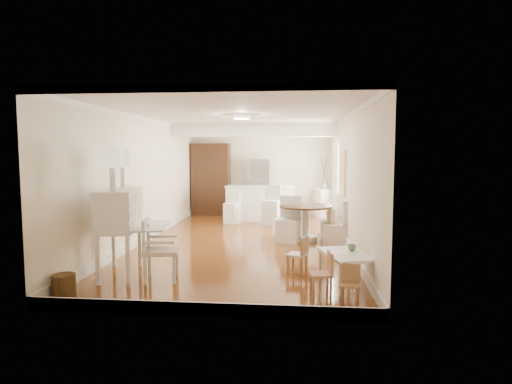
% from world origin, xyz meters
% --- Properties ---
extents(room, '(9.00, 9.04, 2.82)m').
position_xyz_m(room, '(0.04, 0.32, 1.98)').
color(room, brown).
rests_on(room, ground).
extents(secretary_bureau, '(1.30, 1.32, 1.42)m').
position_xyz_m(secretary_bureau, '(-1.70, -2.87, 0.71)').
color(secretary_bureau, white).
rests_on(secretary_bureau, ground).
extents(gustavian_armchair, '(0.65, 0.65, 0.97)m').
position_xyz_m(gustavian_armchair, '(-0.95, -3.07, 0.49)').
color(gustavian_armchair, silver).
rests_on(gustavian_armchair, ground).
extents(wicker_basket, '(0.42, 0.42, 0.32)m').
position_xyz_m(wicker_basket, '(-2.05, -3.97, 0.16)').
color(wicker_basket, '#4C3217').
rests_on(wicker_basket, ground).
extents(kids_table, '(0.84, 1.11, 0.49)m').
position_xyz_m(kids_table, '(1.90, -3.04, 0.25)').
color(kids_table, silver).
rests_on(kids_table, ground).
extents(kids_chair_a, '(0.34, 0.34, 0.63)m').
position_xyz_m(kids_chair_a, '(1.50, -3.55, 0.31)').
color(kids_chair_a, '#B17650').
rests_on(kids_chair_a, ground).
extents(kids_chair_b, '(0.40, 0.40, 0.63)m').
position_xyz_m(kids_chair_b, '(1.17, -2.42, 0.31)').
color(kids_chair_b, '#AE784F').
rests_on(kids_chair_b, ground).
extents(kids_chair_c, '(0.30, 0.30, 0.52)m').
position_xyz_m(kids_chair_c, '(1.87, -3.85, 0.26)').
color(kids_chair_c, '#9E6E48').
rests_on(kids_chair_c, ground).
extents(banquette, '(0.52, 1.60, 0.98)m').
position_xyz_m(banquette, '(1.99, 0.50, 0.49)').
color(banquette, silver).
rests_on(banquette, ground).
extents(dining_table, '(1.32, 1.32, 0.81)m').
position_xyz_m(dining_table, '(1.37, 0.23, 0.41)').
color(dining_table, '#492F17').
rests_on(dining_table, ground).
extents(slip_chair_near, '(0.58, 0.59, 1.03)m').
position_xyz_m(slip_chair_near, '(0.99, 0.07, 0.51)').
color(slip_chair_near, white).
rests_on(slip_chair_near, ground).
extents(slip_chair_far, '(0.56, 0.55, 0.83)m').
position_xyz_m(slip_chair_far, '(0.87, 0.76, 0.41)').
color(slip_chair_far, white).
rests_on(slip_chair_far, ground).
extents(breakfast_counter, '(2.05, 0.65, 1.03)m').
position_xyz_m(breakfast_counter, '(0.10, 3.10, 0.52)').
color(breakfast_counter, white).
rests_on(breakfast_counter, ground).
extents(bar_stool_left, '(0.48, 0.48, 0.92)m').
position_xyz_m(bar_stool_left, '(-0.66, 2.47, 0.46)').
color(bar_stool_left, white).
rests_on(bar_stool_left, ground).
extents(bar_stool_right, '(0.53, 0.53, 1.11)m').
position_xyz_m(bar_stool_right, '(0.47, 2.26, 0.55)').
color(bar_stool_right, silver).
rests_on(bar_stool_right, ground).
extents(pantry_cabinet, '(1.20, 0.60, 2.30)m').
position_xyz_m(pantry_cabinet, '(-1.60, 4.18, 1.15)').
color(pantry_cabinet, '#381E11').
rests_on(pantry_cabinet, ground).
extents(fridge, '(0.75, 0.65, 1.80)m').
position_xyz_m(fridge, '(0.30, 4.15, 0.90)').
color(fridge, silver).
rests_on(fridge, ground).
extents(sideboard, '(0.60, 1.01, 0.90)m').
position_xyz_m(sideboard, '(2.00, 3.67, 0.45)').
color(sideboard, white).
rests_on(sideboard, ground).
extents(pencil_cup, '(0.15, 0.15, 0.10)m').
position_xyz_m(pencil_cup, '(2.01, -2.88, 0.54)').
color(pencil_cup, '#4F8751').
rests_on(pencil_cup, kids_table).
extents(branch_vase, '(0.25, 0.25, 0.20)m').
position_xyz_m(branch_vase, '(2.02, 3.71, 1.00)').
color(branch_vase, white).
rests_on(branch_vase, sideboard).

